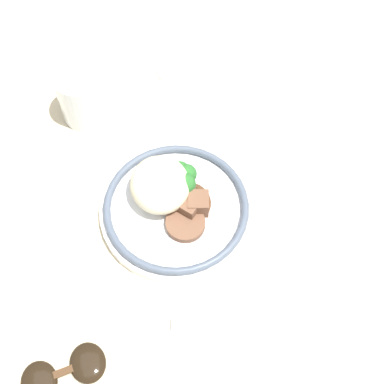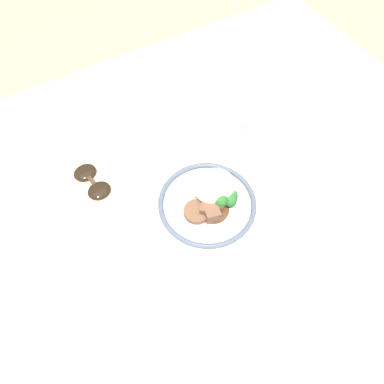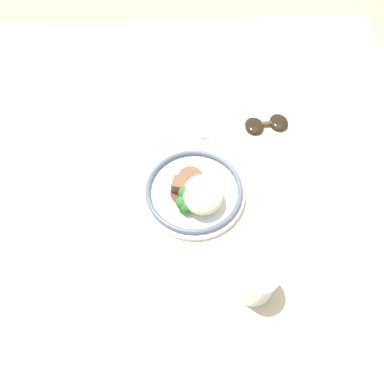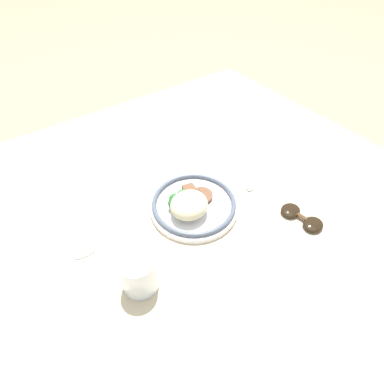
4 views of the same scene
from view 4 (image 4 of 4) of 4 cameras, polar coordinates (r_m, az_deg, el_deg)
name	(u,v)px [view 4 (image 4 of 4)]	position (r m, az deg, el deg)	size (l,w,h in m)	color
ground_plane	(184,215)	(0.83, -1.61, -4.49)	(8.00, 8.00, 0.00)	#998466
dining_table	(184,212)	(0.82, -1.63, -3.76)	(1.37, 1.20, 0.03)	beige
napkin	(233,172)	(0.92, 7.88, 3.84)	(0.18, 0.16, 0.00)	silver
plate	(192,204)	(0.78, -0.07, -2.26)	(0.23, 0.23, 0.08)	white
juice_glass	(139,274)	(0.65, -10.07, -15.04)	(0.08, 0.08, 0.10)	yellow
fork	(239,176)	(0.90, 9.00, 3.04)	(0.05, 0.17, 0.00)	#B7B7BC
knife	(232,252)	(0.72, 7.56, -11.27)	(0.23, 0.02, 0.00)	#B7B7BC
spoon	(93,250)	(0.76, -18.37, -10.52)	(0.15, 0.03, 0.01)	#B7B7BC
sunglasses	(302,217)	(0.82, 20.15, -4.54)	(0.07, 0.12, 0.02)	black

